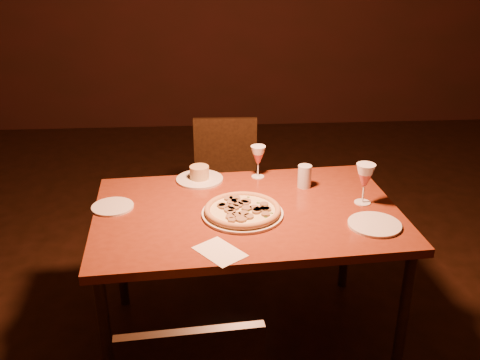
{
  "coord_description": "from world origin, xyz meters",
  "views": [
    {
      "loc": [
        -0.28,
        -2.07,
        1.83
      ],
      "look_at": [
        -0.12,
        0.11,
        0.85
      ],
      "focal_mm": 40.0,
      "sensor_mm": 36.0,
      "label": 1
    }
  ],
  "objects": [
    {
      "name": "wine_glass_right",
      "position": [
        0.44,
        0.09,
        0.82
      ],
      "size": [
        0.09,
        0.09,
        0.19
      ],
      "primitive_type": null,
      "color": "#CC5555",
      "rests_on": "dining_table"
    },
    {
      "name": "pizza_plate",
      "position": [
        -0.12,
        0.01,
        0.75
      ],
      "size": [
        0.36,
        0.36,
        0.04
      ],
      "color": "white",
      "rests_on": "dining_table"
    },
    {
      "name": "wine_glass_far",
      "position": [
        -0.01,
        0.42,
        0.81
      ],
      "size": [
        0.08,
        0.08,
        0.17
      ],
      "primitive_type": null,
      "color": "#CC5555",
      "rests_on": "dining_table"
    },
    {
      "name": "floor",
      "position": [
        0.0,
        0.0,
        0.0
      ],
      "size": [
        7.0,
        7.0,
        0.0
      ],
      "primitive_type": "plane",
      "color": "black",
      "rests_on": "ground"
    },
    {
      "name": "dining_table",
      "position": [
        -0.1,
        0.06,
        0.66
      ],
      "size": [
        1.42,
        0.96,
        0.73
      ],
      "rotation": [
        0.0,
        0.0,
        0.07
      ],
      "color": "maroon",
      "rests_on": "floor"
    },
    {
      "name": "chair_far",
      "position": [
        -0.15,
        1.0,
        0.47
      ],
      "size": [
        0.41,
        0.41,
        0.83
      ],
      "rotation": [
        0.0,
        0.0,
        -0.04
      ],
      "color": "black",
      "rests_on": "floor"
    },
    {
      "name": "ramekin_saucer",
      "position": [
        -0.31,
        0.4,
        0.75
      ],
      "size": [
        0.24,
        0.24,
        0.08
      ],
      "color": "white",
      "rests_on": "dining_table"
    },
    {
      "name": "water_tumbler",
      "position": [
        0.21,
        0.28,
        0.78
      ],
      "size": [
        0.07,
        0.07,
        0.11
      ],
      "primitive_type": "cylinder",
      "color": "silver",
      "rests_on": "dining_table"
    },
    {
      "name": "side_plate_left",
      "position": [
        -0.7,
        0.12,
        0.73
      ],
      "size": [
        0.19,
        0.19,
        0.01
      ],
      "primitive_type": "cylinder",
      "color": "white",
      "rests_on": "dining_table"
    },
    {
      "name": "side_plate_near",
      "position": [
        0.43,
        -0.13,
        0.73
      ],
      "size": [
        0.23,
        0.23,
        0.01
      ],
      "primitive_type": "cylinder",
      "color": "white",
      "rests_on": "dining_table"
    },
    {
      "name": "menu_card",
      "position": [
        -0.23,
        -0.29,
        0.73
      ],
      "size": [
        0.22,
        0.23,
        0.0
      ],
      "primitive_type": "cube",
      "rotation": [
        0.0,
        0.0,
        0.65
      ],
      "color": "white",
      "rests_on": "dining_table"
    }
  ]
}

